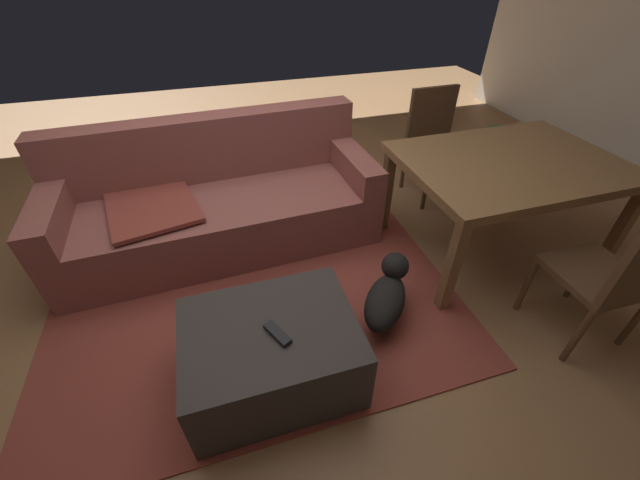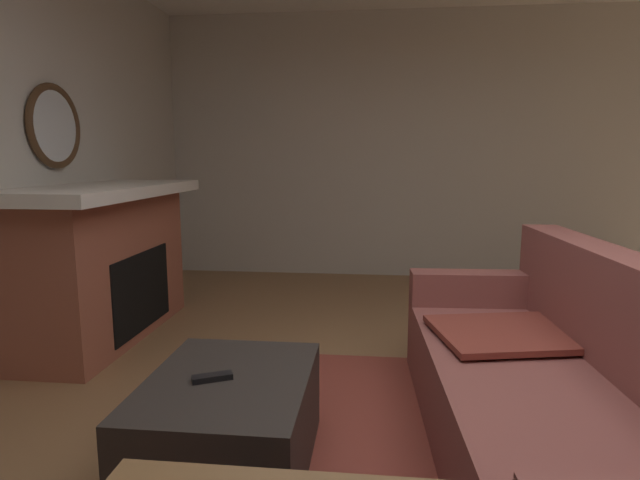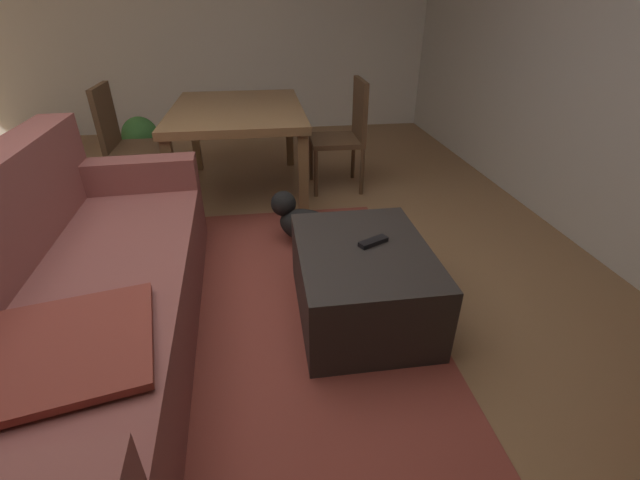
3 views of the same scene
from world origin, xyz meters
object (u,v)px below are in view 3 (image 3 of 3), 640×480
ottoman_coffee_table (362,282)px  tv_remote (373,242)px  dining_chair_south (347,129)px  potted_plant (141,140)px  dining_chair_north (125,138)px  small_dog (305,223)px  couch (71,304)px  dining_table (238,116)px

ottoman_coffee_table → tv_remote: bearing=-60.3°
dining_chair_south → potted_plant: bearing=68.8°
dining_chair_north → small_dog: 1.73m
couch → potted_plant: couch is taller
dining_table → potted_plant: 1.29m
couch → dining_chair_south: 2.53m
small_dog → dining_table: bearing=22.1°
dining_table → small_dog: size_ratio=2.89×
tv_remote → dining_chair_south: 1.78m
ottoman_coffee_table → potted_plant: (2.54, 1.64, 0.09)m
tv_remote → dining_chair_north: bearing=16.6°
ottoman_coffee_table → dining_chair_north: dining_chair_north is taller
dining_chair_south → dining_table: bearing=89.9°
dining_chair_south → couch: bearing=139.9°
small_dog → dining_chair_south: bearing=-25.0°
dining_chair_north → tv_remote: bearing=-137.6°
dining_chair_north → small_dog: dining_chair_north is taller
dining_chair_south → dining_chair_north: size_ratio=1.00×
ottoman_coffee_table → small_dog: size_ratio=1.73×
dining_chair_north → small_dog: bearing=-128.0°
couch → potted_plant: 2.69m
dining_table → dining_chair_south: bearing=-90.1°
couch → dining_chair_north: size_ratio=2.50×
couch → dining_table: size_ratio=1.62×
couch → tv_remote: (0.16, -1.41, 0.11)m
potted_plant → small_dog: 2.29m
dining_table → dining_chair_north: bearing=90.1°
dining_table → potted_plant: size_ratio=2.75×
couch → tv_remote: bearing=-83.3°
ottoman_coffee_table → dining_chair_south: size_ratio=0.92×
dining_table → dining_chair_south: 0.93m
ottoman_coffee_table → small_dog: 0.78m
ottoman_coffee_table → dining_chair_south: dining_chair_south is taller
tv_remote → dining_chair_north: (1.77, 1.61, 0.10)m
couch → ottoman_coffee_table: (0.13, -1.35, -0.11)m
ottoman_coffee_table → small_dog: (0.75, 0.22, -0.02)m
dining_table → tv_remote: bearing=-158.4°
dining_chair_south → ottoman_coffee_table: bearing=171.4°
tv_remote → small_dog: tv_remote is taller
potted_plant → dining_chair_north: bearing=-173.9°
ottoman_coffee_table → dining_table: size_ratio=0.60×
ottoman_coffee_table → dining_chair_south: 1.85m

